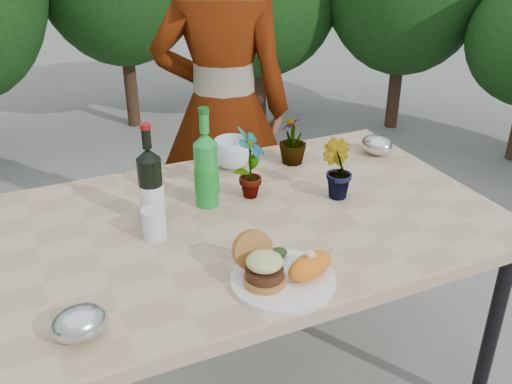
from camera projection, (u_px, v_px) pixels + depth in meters
name	position (u px, v px, depth m)	size (l,w,h in m)	color
patio_table	(246.00, 233.00, 1.84)	(1.60, 1.00, 0.75)	tan
shrub_hedge	(157.00, 8.00, 3.10)	(6.86, 5.03, 2.09)	#382316
dinner_plate	(283.00, 280.00, 1.50)	(0.28, 0.28, 0.01)	white
burger_stack	(261.00, 265.00, 1.48)	(0.11, 0.16, 0.11)	#B7722D
sweet_potato	(310.00, 266.00, 1.50)	(0.15, 0.08, 0.06)	orange
grilled_veg	(274.00, 254.00, 1.58)	(0.08, 0.05, 0.03)	olive
wine_bottle	(151.00, 187.00, 1.74)	(0.08, 0.08, 0.32)	black
sparkling_water	(206.00, 171.00, 1.84)	(0.08, 0.08, 0.33)	#1A9431
plastic_cup	(154.00, 224.00, 1.69)	(0.07, 0.07, 0.10)	silver
seedling_left	(250.00, 163.00, 1.89)	(0.13, 0.09, 0.25)	#1E521C
seedling_mid	(337.00, 169.00, 1.90)	(0.11, 0.09, 0.20)	#23571E
seedling_right	(293.00, 139.00, 2.15)	(0.11, 0.11, 0.19)	#24511C
blue_bowl	(232.00, 153.00, 2.13)	(0.14, 0.14, 0.11)	white
foil_packet_left	(80.00, 323.00, 1.30)	(0.13, 0.11, 0.08)	silver
foil_packet_right	(377.00, 145.00, 2.25)	(0.13, 0.11, 0.08)	silver
person	(223.00, 111.00, 2.49)	(0.60, 0.40, 1.65)	#96664B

